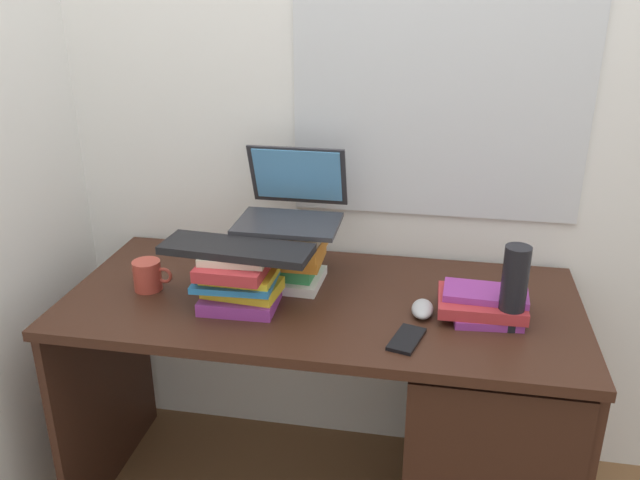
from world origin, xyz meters
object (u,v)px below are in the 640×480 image
at_px(book_stack_tall, 289,254).
at_px(water_bottle, 514,288).
at_px(laptop, 292,203).
at_px(cell_phone, 407,339).
at_px(book_stack_side, 483,304).
at_px(book_stack_keyboard_riser, 238,281).
at_px(keyboard, 237,249).
at_px(computer_mouse, 422,309).
at_px(desk, 446,414).
at_px(mug, 148,275).

distance_m(book_stack_tall, water_bottle, 0.66).
bearing_deg(laptop, cell_phone, -42.67).
relative_size(book_stack_side, water_bottle, 1.05).
relative_size(book_stack_keyboard_riser, keyboard, 0.57).
distance_m(computer_mouse, cell_phone, 0.15).
xyz_separation_m(keyboard, water_bottle, (0.75, 0.01, -0.06)).
relative_size(desk, mug, 12.42).
height_order(water_bottle, cell_phone, water_bottle).
height_order(desk, book_stack_tall, book_stack_tall).
xyz_separation_m(desk, cell_phone, (-0.12, -0.17, 0.35)).
xyz_separation_m(book_stack_keyboard_riser, computer_mouse, (0.51, 0.04, -0.06)).
bearing_deg(book_stack_side, water_bottle, -37.36).
xyz_separation_m(book_stack_keyboard_riser, mug, (-0.30, 0.05, -0.03)).
bearing_deg(laptop, book_stack_keyboard_riser, -113.18).
distance_m(laptop, computer_mouse, 0.51).
height_order(desk, water_bottle, water_bottle).
height_order(book_stack_side, cell_phone, book_stack_side).
distance_m(book_stack_keyboard_riser, cell_phone, 0.50).
bearing_deg(book_stack_side, book_stack_keyboard_riser, -174.29).
bearing_deg(cell_phone, desk, 70.13).
bearing_deg(desk, laptop, 160.86).
relative_size(keyboard, mug, 3.49).
relative_size(laptop, cell_phone, 2.23).
height_order(keyboard, water_bottle, water_bottle).
bearing_deg(desk, computer_mouse, -163.51).
bearing_deg(book_stack_tall, book_stack_keyboard_riser, -120.81).
bearing_deg(book_stack_keyboard_riser, book_stack_side, 5.71).
height_order(book_stack_tall, book_stack_keyboard_riser, book_stack_tall).
relative_size(laptop, computer_mouse, 2.92).
bearing_deg(book_stack_keyboard_riser, laptop, 66.82).
xyz_separation_m(desk, computer_mouse, (-0.09, -0.03, 0.36)).
xyz_separation_m(book_stack_side, water_bottle, (0.07, -0.05, 0.08)).
bearing_deg(keyboard, book_stack_keyboard_riser, -49.70).
distance_m(book_stack_side, keyboard, 0.70).
bearing_deg(desk, cell_phone, -125.08).
distance_m(book_stack_side, water_bottle, 0.12).
distance_m(book_stack_keyboard_riser, computer_mouse, 0.52).
distance_m(book_stack_side, mug, 0.98).
height_order(book_stack_side, water_bottle, water_bottle).
bearing_deg(keyboard, water_bottle, 5.53).
bearing_deg(book_stack_keyboard_riser, desk, 6.37).
distance_m(desk, water_bottle, 0.49).
xyz_separation_m(book_stack_tall, book_stack_keyboard_riser, (-0.11, -0.18, -0.01)).
xyz_separation_m(laptop, mug, (-0.40, -0.19, -0.19)).
bearing_deg(computer_mouse, water_bottle, -6.26).
relative_size(computer_mouse, mug, 0.86).
bearing_deg(computer_mouse, book_stack_side, 9.27).
height_order(desk, book_stack_side, book_stack_side).
distance_m(keyboard, water_bottle, 0.75).
height_order(laptop, mug, laptop).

